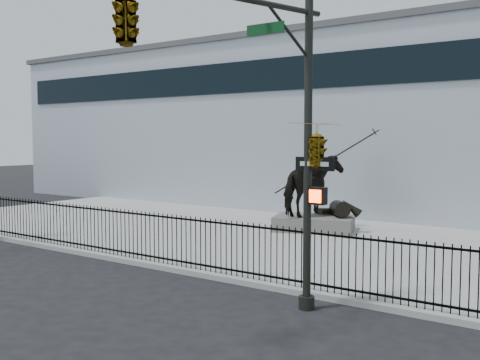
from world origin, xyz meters
The scene contains 7 objects.
ground centered at (0.00, 0.00, 0.00)m, with size 120.00×120.00×0.00m, color black.
plaza centered at (0.00, 7.00, 0.07)m, with size 30.00×12.00×0.15m, color #979795.
building centered at (0.00, 20.00, 4.50)m, with size 44.00×14.00×9.00m, color #B5BBC5.
picket_fence centered at (0.00, 1.25, 0.90)m, with size 22.10×0.10×1.50m.
statue_plinth centered at (2.39, 9.25, 0.44)m, with size 3.10×2.13×0.58m, color #5A5852.
equestrian_statue centered at (2.44, 9.27, 1.95)m, with size 3.77×3.01×3.37m.
traffic_signal_right centered at (6.47, -2.00, 4.85)m, with size 2.17×6.86×7.00m.
Camera 1 is at (13.00, -10.80, 3.86)m, focal length 42.00 mm.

